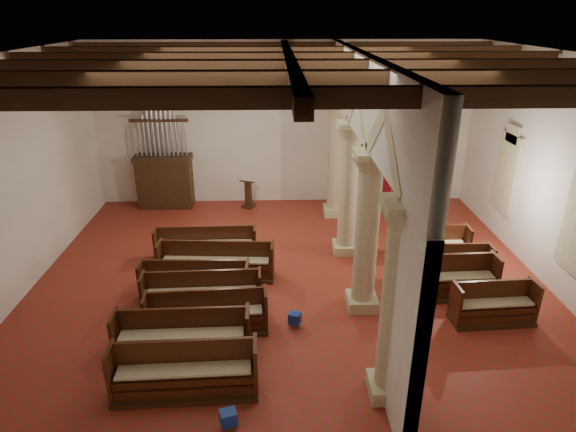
% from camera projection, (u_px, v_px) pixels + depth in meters
% --- Properties ---
extents(floor, '(14.00, 14.00, 0.00)m').
position_uv_depth(floor, '(289.00, 277.00, 13.55)').
color(floor, maroon).
rests_on(floor, ground).
extents(ceiling, '(14.00, 14.00, 0.00)m').
position_uv_depth(ceiling, '(289.00, 54.00, 11.18)').
color(ceiling, black).
rests_on(ceiling, wall_back).
extents(wall_back, '(14.00, 0.02, 6.00)m').
position_uv_depth(wall_back, '(284.00, 125.00, 17.88)').
color(wall_back, white).
rests_on(wall_back, floor).
extents(wall_front, '(14.00, 0.02, 6.00)m').
position_uv_depth(wall_front, '(302.00, 310.00, 6.86)').
color(wall_front, white).
rests_on(wall_front, floor).
extents(wall_left, '(0.02, 12.00, 6.00)m').
position_uv_depth(wall_left, '(13.00, 179.00, 12.18)').
color(wall_left, white).
rests_on(wall_left, floor).
extents(wall_right, '(0.02, 12.00, 6.00)m').
position_uv_depth(wall_right, '(557.00, 174.00, 12.55)').
color(wall_right, white).
rests_on(wall_right, floor).
extents(ceiling_beams, '(13.80, 11.80, 0.30)m').
position_uv_depth(ceiling_beams, '(289.00, 62.00, 11.26)').
color(ceiling_beams, '#3D2413').
rests_on(ceiling_beams, wall_back).
extents(arcade, '(0.90, 11.90, 6.00)m').
position_uv_depth(arcade, '(360.00, 154.00, 12.19)').
color(arcade, beige).
rests_on(arcade, floor).
extents(window_right_b, '(0.03, 1.00, 2.20)m').
position_uv_depth(window_right_b, '(507.00, 173.00, 15.16)').
color(window_right_b, '#377C68').
rests_on(window_right_b, wall_right).
extents(window_back, '(1.00, 0.03, 2.20)m').
position_uv_depth(window_back, '(415.00, 145.00, 18.31)').
color(window_back, '#377C68').
rests_on(window_back, wall_back).
extents(pipe_organ, '(2.10, 0.85, 4.40)m').
position_uv_depth(pipe_organ, '(164.00, 172.00, 17.94)').
color(pipe_organ, '#3D2413').
rests_on(pipe_organ, floor).
extents(lectern, '(0.56, 0.60, 1.13)m').
position_uv_depth(lectern, '(248.00, 196.00, 18.20)').
color(lectern, '#3E2813').
rests_on(lectern, floor).
extents(dossal_curtain, '(1.80, 0.07, 2.17)m').
position_uv_depth(dossal_curtain, '(374.00, 172.00, 18.62)').
color(dossal_curtain, maroon).
rests_on(dossal_curtain, floor).
extents(processional_banner, '(0.48, 0.61, 2.24)m').
position_uv_depth(processional_banner, '(392.00, 185.00, 18.33)').
color(processional_banner, '#3D2413').
rests_on(processional_banner, floor).
extents(hymnal_box_a, '(0.35, 0.31, 0.29)m').
position_uv_depth(hymnal_box_a, '(228.00, 418.00, 8.57)').
color(hymnal_box_a, navy).
rests_on(hymnal_box_a, floor).
extents(hymnal_box_b, '(0.33, 0.30, 0.27)m').
position_uv_depth(hymnal_box_b, '(295.00, 318.00, 11.35)').
color(hymnal_box_b, navy).
rests_on(hymnal_box_b, floor).
extents(hymnal_box_c, '(0.31, 0.26, 0.30)m').
position_uv_depth(hymnal_box_c, '(240.00, 277.00, 13.08)').
color(hymnal_box_c, navy).
rests_on(hymnal_box_c, floor).
extents(tube_heater_a, '(0.90, 0.48, 0.09)m').
position_uv_depth(tube_heater_a, '(133.00, 380.00, 9.57)').
color(tube_heater_a, white).
rests_on(tube_heater_a, floor).
extents(tube_heater_b, '(1.14, 0.42, 0.11)m').
position_uv_depth(tube_heater_b, '(210.00, 377.00, 9.65)').
color(tube_heater_b, white).
rests_on(tube_heater_b, floor).
extents(nave_pew_0, '(2.84, 0.86, 1.12)m').
position_uv_depth(nave_pew_0, '(186.00, 378.00, 9.33)').
color(nave_pew_0, '#3D2413').
rests_on(nave_pew_0, floor).
extents(nave_pew_1, '(2.90, 0.80, 1.09)m').
position_uv_depth(nave_pew_1, '(183.00, 341.00, 10.37)').
color(nave_pew_1, '#3D2413').
rests_on(nave_pew_1, floor).
extents(nave_pew_2, '(2.84, 0.86, 1.03)m').
position_uv_depth(nave_pew_2, '(207.00, 319.00, 11.15)').
color(nave_pew_2, '#3D2413').
rests_on(nave_pew_2, floor).
extents(nave_pew_3, '(2.96, 0.78, 1.02)m').
position_uv_depth(nave_pew_3, '(203.00, 298.00, 11.98)').
color(nave_pew_3, '#3D2413').
rests_on(nave_pew_3, floor).
extents(nave_pew_4, '(2.82, 0.79, 1.03)m').
position_uv_depth(nave_pew_4, '(195.00, 287.00, 12.45)').
color(nave_pew_4, '#3D2413').
rests_on(nave_pew_4, floor).
extents(nave_pew_5, '(3.24, 0.90, 1.06)m').
position_uv_depth(nave_pew_5, '(217.00, 266.00, 13.42)').
color(nave_pew_5, '#3D2413').
rests_on(nave_pew_5, floor).
extents(nave_pew_6, '(3.03, 0.73, 1.00)m').
position_uv_depth(nave_pew_6, '(206.00, 249.00, 14.47)').
color(nave_pew_6, '#3D2413').
rests_on(nave_pew_6, floor).
extents(aisle_pew_0, '(2.01, 0.81, 1.04)m').
position_uv_depth(aisle_pew_0, '(493.00, 309.00, 11.51)').
color(aisle_pew_0, '#3D2413').
rests_on(aisle_pew_0, floor).
extents(aisle_pew_1, '(2.03, 0.84, 1.15)m').
position_uv_depth(aisle_pew_1, '(457.00, 283.00, 12.54)').
color(aisle_pew_1, '#3D2413').
rests_on(aisle_pew_1, floor).
extents(aisle_pew_2, '(2.15, 0.71, 1.06)m').
position_uv_depth(aisle_pew_2, '(451.00, 269.00, 13.26)').
color(aisle_pew_2, '#3D2413').
rests_on(aisle_pew_2, floor).
extents(aisle_pew_3, '(2.02, 0.79, 1.11)m').
position_uv_depth(aisle_pew_3, '(433.00, 249.00, 14.31)').
color(aisle_pew_3, '#3D2413').
rests_on(aisle_pew_3, floor).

